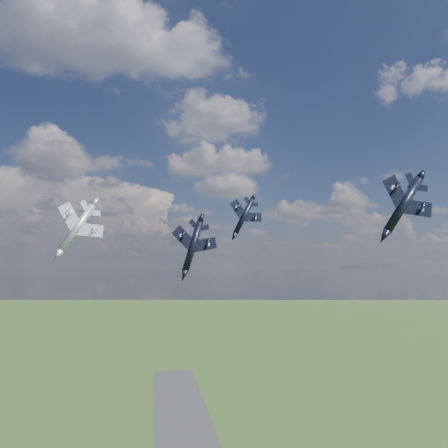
{
  "coord_description": "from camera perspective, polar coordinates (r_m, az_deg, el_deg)",
  "views": [
    {
      "loc": [
        -15.62,
        -76.79,
        74.63
      ],
      "look_at": [
        -1.0,
        13.38,
        83.72
      ],
      "focal_mm": 35.0,
      "sensor_mm": 36.0,
      "label": 1
    }
  ],
  "objects": [
    {
      "name": "jet_lead_navy",
      "position": [
        92.73,
        -4.09,
        -2.85
      ],
      "size": [
        13.23,
        16.42,
        6.07
      ],
      "primitive_type": null,
      "rotation": [
        0.0,
        0.29,
        0.15
      ],
      "color": "black"
    },
    {
      "name": "jet_high_navy",
      "position": [
        117.58,
        2.62,
        1.01
      ],
      "size": [
        12.21,
        15.63,
        7.44
      ],
      "primitive_type": null,
      "rotation": [
        0.0,
        0.47,
        0.11
      ],
      "color": "black"
    },
    {
      "name": "jet_right_navy",
      "position": [
        78.42,
        22.38,
        2.34
      ],
      "size": [
        10.76,
        15.08,
        8.66
      ],
      "primitive_type": null,
      "rotation": [
        0.0,
        0.61,
        0.01
      ],
      "color": "black"
    },
    {
      "name": "jet_left_silver",
      "position": [
        89.58,
        -18.63,
        -0.43
      ],
      "size": [
        15.44,
        17.73,
        8.25
      ],
      "primitive_type": null,
      "rotation": [
        0.0,
        0.56,
        0.39
      ],
      "color": "#9CA0A6"
    }
  ]
}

